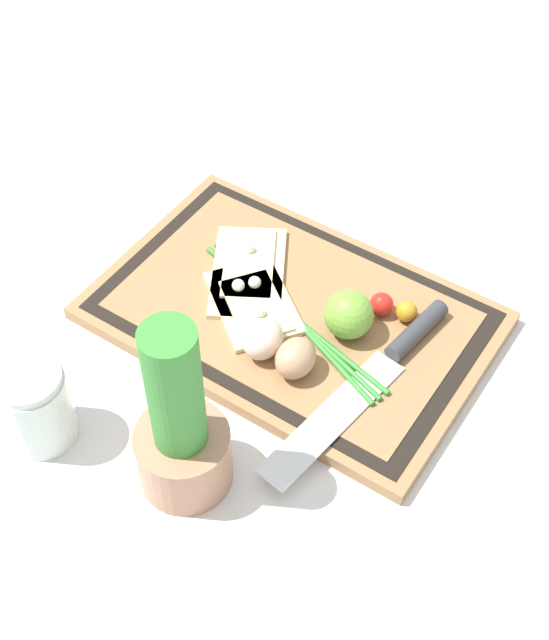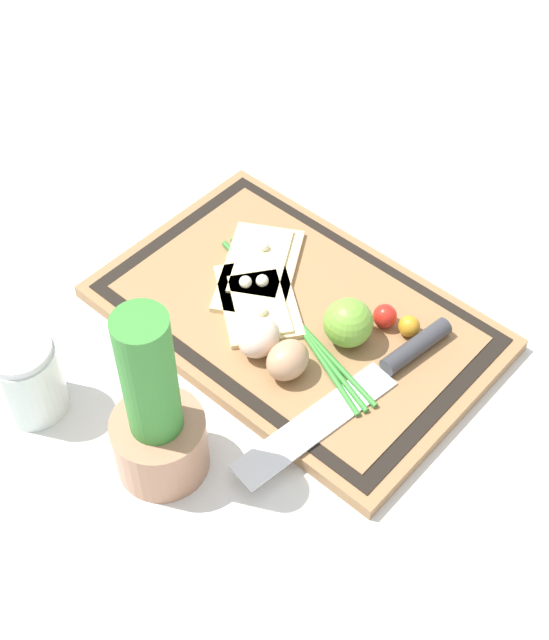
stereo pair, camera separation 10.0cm
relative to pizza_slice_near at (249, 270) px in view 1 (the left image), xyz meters
name	(u,v)px [view 1 (the left image)]	position (x,y,z in m)	size (l,w,h in m)	color
ground_plane	(292,320)	(-0.08, 0.02, -0.03)	(6.00, 6.00, 0.00)	silver
cutting_board	(292,315)	(-0.08, 0.02, -0.02)	(0.47, 0.31, 0.02)	#997047
pizza_slice_near	(249,270)	(0.00, 0.00, 0.00)	(0.16, 0.18, 0.02)	beige
pizza_slice_far	(253,303)	(-0.04, 0.04, 0.00)	(0.16, 0.15, 0.02)	beige
knife	(389,360)	(-0.22, 0.03, 0.00)	(0.07, 0.32, 0.02)	silver
egg_brown	(296,358)	(-0.13, 0.10, 0.02)	(0.04, 0.05, 0.04)	tan
egg_pink	(263,339)	(-0.09, 0.10, 0.02)	(0.04, 0.05, 0.04)	beige
lime	(349,315)	(-0.15, 0.01, 0.02)	(0.06, 0.06, 0.06)	#70A838
cherry_tomato_red	(381,304)	(-0.17, -0.03, 0.01)	(0.03, 0.03, 0.03)	red
cherry_tomato_yellow	(407,312)	(-0.20, -0.04, 0.01)	(0.03, 0.03, 0.03)	orange
scallion_bunch	(292,316)	(-0.09, 0.03, 0.00)	(0.31, 0.13, 0.01)	#388433
herb_pot	(181,433)	(-0.11, 0.27, 0.06)	(0.10, 0.10, 0.24)	#AD7A5B
sauce_jar	(37,409)	(0.06, 0.32, 0.02)	(0.08, 0.08, 0.10)	silver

